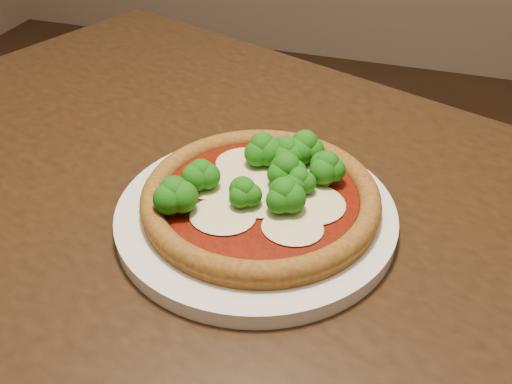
% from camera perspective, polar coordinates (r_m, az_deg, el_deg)
% --- Properties ---
extents(dining_table, '(1.40, 1.15, 0.75)m').
position_cam_1_polar(dining_table, '(0.71, -1.07, -8.22)').
color(dining_table, black).
rests_on(dining_table, floor).
extents(plate, '(0.30, 0.30, 0.02)m').
position_cam_1_polar(plate, '(0.62, -0.00, -2.29)').
color(plate, silver).
rests_on(plate, dining_table).
extents(pizza, '(0.26, 0.26, 0.06)m').
position_cam_1_polar(pizza, '(0.61, 0.73, 0.22)').
color(pizza, '#8E5D22').
rests_on(pizza, plate).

